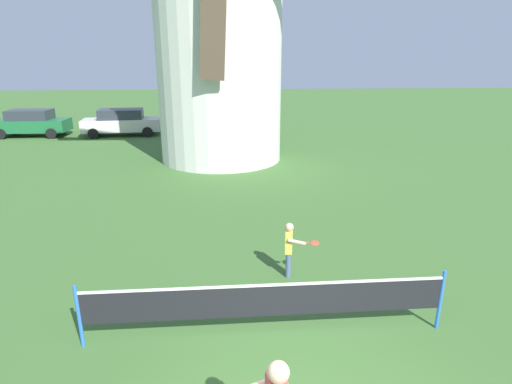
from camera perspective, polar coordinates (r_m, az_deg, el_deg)
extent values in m
cylinder|color=silver|center=(18.58, -5.17, 18.84)|extent=(5.35, 5.35, 9.38)
cylinder|color=blue|center=(7.28, -23.38, -15.62)|extent=(0.06, 0.06, 1.10)
cylinder|color=blue|center=(7.77, 24.25, -13.51)|extent=(0.06, 0.06, 1.10)
cube|color=black|center=(6.86, 1.38, -14.95)|extent=(5.86, 0.01, 0.55)
cube|color=white|center=(6.70, 1.40, -12.83)|extent=(5.86, 0.02, 0.04)
sphere|color=#DBB28E|center=(4.49, 3.14, -23.74)|extent=(0.23, 0.23, 0.23)
cylinder|color=slate|center=(8.90, 4.53, -9.71)|extent=(0.11, 0.11, 0.54)
cylinder|color=slate|center=(8.78, 4.49, -10.14)|extent=(0.11, 0.11, 0.54)
cube|color=#E5CC4C|center=(8.61, 4.60, -6.90)|extent=(0.19, 0.29, 0.48)
sphere|color=#DBB28E|center=(8.48, 4.65, -4.90)|extent=(0.18, 0.18, 0.18)
cylinder|color=#DBB28E|center=(8.77, 4.64, -6.55)|extent=(0.08, 0.08, 0.36)
cylinder|color=#DBB28E|center=(8.44, 5.68, -6.93)|extent=(0.38, 0.15, 0.14)
cylinder|color=#D84C33|center=(8.44, 6.67, -6.97)|extent=(0.22, 0.07, 0.04)
ellipsoid|color=#D84C33|center=(8.45, 8.17, -7.02)|extent=(0.22, 0.27, 0.03)
cube|color=#1E6638|center=(27.93, -28.72, 8.12)|extent=(4.17, 1.75, 0.70)
cube|color=#2D333D|center=(27.85, -28.92, 9.39)|extent=(2.34, 1.52, 0.56)
cylinder|color=black|center=(28.21, -25.30, 7.96)|extent=(0.60, 0.19, 0.60)
cylinder|color=black|center=(26.65, -26.57, 7.29)|extent=(0.60, 0.19, 0.60)
cylinder|color=black|center=(29.34, -30.47, 7.53)|extent=(0.60, 0.19, 0.60)
cylinder|color=black|center=(27.85, -31.96, 6.85)|extent=(0.60, 0.19, 0.60)
cube|color=silver|center=(26.14, -18.14, 8.90)|extent=(4.62, 2.13, 0.70)
cube|color=#2D333D|center=(26.06, -18.27, 10.26)|extent=(2.64, 1.73, 0.56)
cylinder|color=black|center=(26.87, -14.59, 8.68)|extent=(0.61, 0.24, 0.60)
cylinder|color=black|center=(25.20, -14.85, 8.06)|extent=(0.61, 0.24, 0.60)
cylinder|color=black|center=(27.27, -21.03, 8.19)|extent=(0.61, 0.24, 0.60)
cylinder|color=black|center=(25.63, -21.69, 7.55)|extent=(0.61, 0.24, 0.60)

